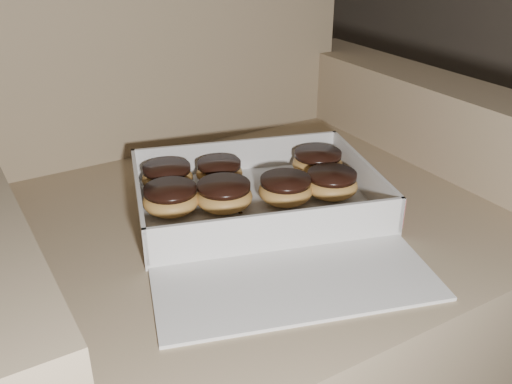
% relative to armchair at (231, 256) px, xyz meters
% --- Properties ---
extents(armchair, '(0.95, 0.80, 1.00)m').
position_rel_armchair_xyz_m(armchair, '(0.00, 0.00, 0.00)').
color(armchair, '#8F795B').
rests_on(armchair, floor).
extents(bakery_box, '(0.48, 0.52, 0.06)m').
position_rel_armchair_xyz_m(bakery_box, '(-0.00, -0.11, 0.14)').
color(bakery_box, silver).
rests_on(bakery_box, armchair).
extents(donut_a, '(0.08, 0.08, 0.04)m').
position_rel_armchair_xyz_m(donut_a, '(-0.09, 0.05, 0.16)').
color(donut_a, '#E09E4E').
rests_on(donut_a, bakery_box).
extents(donut_b, '(0.09, 0.09, 0.04)m').
position_rel_armchair_xyz_m(donut_b, '(-0.12, -0.03, 0.16)').
color(donut_b, '#E09E4E').
rests_on(donut_b, bakery_box).
extents(donut_c, '(0.09, 0.09, 0.04)m').
position_rel_armchair_xyz_m(donut_c, '(0.16, -0.04, 0.16)').
color(donut_c, '#E09E4E').
rests_on(donut_c, bakery_box).
extents(donut_d, '(0.08, 0.08, 0.04)m').
position_rel_armchair_xyz_m(donut_d, '(-0.01, 0.02, 0.16)').
color(donut_d, '#E09E4E').
rests_on(donut_d, bakery_box).
extents(donut_e, '(0.09, 0.09, 0.04)m').
position_rel_armchair_xyz_m(donut_e, '(-0.04, -0.07, 0.16)').
color(donut_e, '#E09E4E').
rests_on(donut_e, bakery_box).
extents(donut_f, '(0.09, 0.09, 0.04)m').
position_rel_armchair_xyz_m(donut_f, '(0.13, -0.12, 0.16)').
color(donut_f, '#E09E4E').
rests_on(donut_f, bakery_box).
extents(donut_g, '(0.09, 0.09, 0.04)m').
position_rel_armchair_xyz_m(donut_g, '(0.05, -0.10, 0.16)').
color(donut_g, '#E09E4E').
rests_on(donut_g, bakery_box).
extents(crumb_a, '(0.01, 0.01, 0.00)m').
position_rel_armchair_xyz_m(crumb_a, '(-0.11, -0.11, 0.14)').
color(crumb_a, black).
rests_on(crumb_a, bakery_box).
extents(crumb_b, '(0.01, 0.01, 0.00)m').
position_rel_armchair_xyz_m(crumb_b, '(-0.03, -0.09, 0.14)').
color(crumb_b, black).
rests_on(crumb_b, bakery_box).
extents(crumb_c, '(0.01, 0.01, 0.00)m').
position_rel_armchair_xyz_m(crumb_c, '(0.09, -0.16, 0.14)').
color(crumb_c, black).
rests_on(crumb_c, bakery_box).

